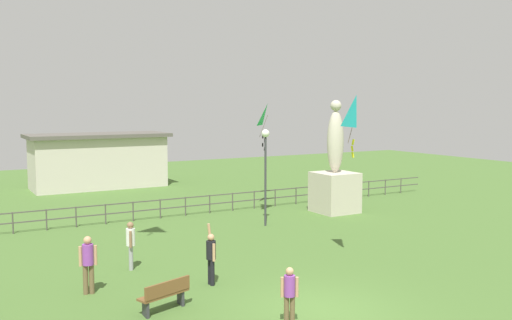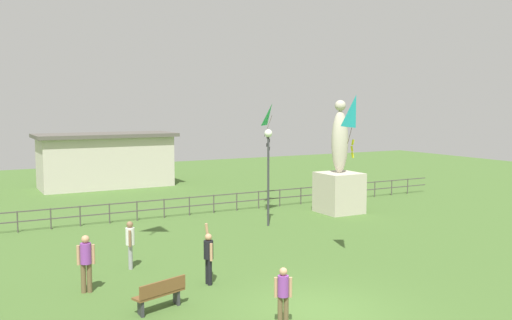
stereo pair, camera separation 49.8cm
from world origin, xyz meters
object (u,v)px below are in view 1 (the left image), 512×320
object	(u,v)px
lamppost	(265,156)
park_bench	(165,294)
person_3	(131,242)
kite_2	(356,113)
person_4	(88,261)
kite_1	(267,116)
person_5	(289,292)
statue_monument	(335,180)
person_2	(211,255)

from	to	relation	value
lamppost	park_bench	distance (m)	11.54
person_3	kite_2	size ratio (longest dim) A/B	0.76
person_4	kite_2	world-z (taller)	kite_2
person_3	kite_2	world-z (taller)	kite_2
kite_1	lamppost	bearing A→B (deg)	-122.27
person_4	kite_1	size ratio (longest dim) A/B	0.70
kite_2	person_5	bearing A→B (deg)	-144.64
statue_monument	kite_2	size ratio (longest dim) A/B	2.68
statue_monument	person_3	distance (m)	13.23
lamppost	person_3	world-z (taller)	lamppost
person_4	person_3	bearing A→B (deg)	44.38
person_5	kite_1	size ratio (longest dim) A/B	0.60
park_bench	person_4	size ratio (longest dim) A/B	0.90
person_3	person_5	xyz separation A→B (m)	(1.95, -6.75, -0.08)
statue_monument	lamppost	bearing A→B (deg)	-167.63
lamppost	person_2	xyz separation A→B (m)	(-5.86, -6.54, -2.28)
person_3	park_bench	bearing A→B (deg)	-95.41
lamppost	person_3	bearing A→B (deg)	-153.74
person_5	lamppost	bearing A→B (deg)	62.02
kite_1	kite_2	bearing A→B (deg)	-105.05
person_3	person_4	xyz separation A→B (m)	(-1.84, -1.80, 0.06)
person_2	person_5	size ratio (longest dim) A/B	1.26
person_3	kite_1	xyz separation A→B (m)	(9.85, 7.42, 4.00)
person_2	kite_2	distance (m)	6.90
person_3	person_5	bearing A→B (deg)	-73.88
person_3	person_5	distance (m)	7.03
park_bench	person_2	size ratio (longest dim) A/B	0.82
statue_monument	kite_2	world-z (taller)	kite_2
statue_monument	kite_2	xyz separation A→B (m)	(-5.31, -7.92, 3.62)
person_2	person_5	xyz separation A→B (m)	(0.31, -3.92, -0.08)
statue_monument	lamppost	xyz separation A→B (m)	(-4.82, -1.06, 1.57)
kite_1	kite_2	xyz separation A→B (m)	(-2.85, -10.58, 0.34)
lamppost	kite_2	distance (m)	7.18
lamppost	park_bench	bearing A→B (deg)	-134.86
person_3	kite_1	bearing A→B (deg)	36.99
park_bench	kite_2	distance (m)	8.90
lamppost	person_2	bearing A→B (deg)	-131.88
person_3	person_4	distance (m)	2.58
statue_monument	person_2	world-z (taller)	statue_monument
park_bench	person_5	xyz separation A→B (m)	(2.35, -2.51, 0.40)
person_3	person_4	world-z (taller)	person_4
kite_2	person_2	bearing A→B (deg)	176.49
kite_1	person_4	bearing A→B (deg)	-141.74
statue_monument	person_3	size ratio (longest dim) A/B	3.55
park_bench	person_3	bearing A→B (deg)	84.59
person_4	kite_1	world-z (taller)	kite_1
person_2	park_bench	bearing A→B (deg)	-145.45
person_2	person_4	xyz separation A→B (m)	(-3.49, 1.03, 0.05)
statue_monument	kite_2	distance (m)	10.20
statue_monument	person_3	bearing A→B (deg)	-158.88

